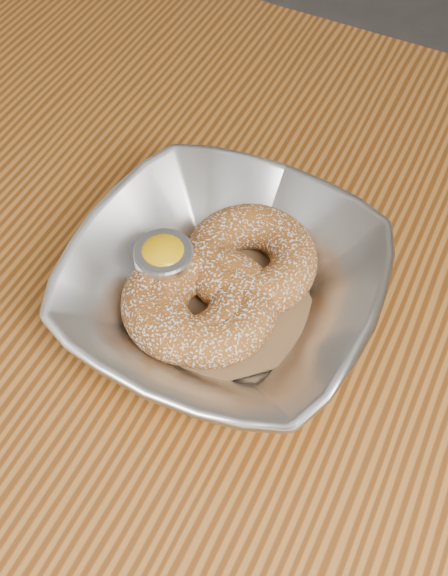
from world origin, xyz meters
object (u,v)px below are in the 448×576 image
at_px(table, 250,340).
at_px(serving_bowl, 224,287).
at_px(ramekin, 165,266).
at_px(donut_front, 209,305).
at_px(donut_extra, 189,303).
at_px(donut_back, 251,259).

xyz_separation_m(table, serving_bowl, (-0.01, -0.03, 0.13)).
bearing_deg(ramekin, donut_front, -17.11).
xyz_separation_m(serving_bowl, donut_extra, (-0.02, -0.03, -0.00)).
height_order(serving_bowl, donut_extra, serving_bowl).
height_order(serving_bowl, ramekin, same).
bearing_deg(donut_front, table, 74.57).
height_order(donut_front, ramekin, ramekin).
xyz_separation_m(table, donut_back, (-0.00, 0.00, 0.13)).
height_order(table, donut_front, donut_front).
relative_size(donut_extra, ramekin, 2.02).
height_order(table, serving_bowl, serving_bowl).
bearing_deg(serving_bowl, table, 71.53).
xyz_separation_m(donut_back, donut_extra, (-0.03, -0.06, -0.00)).
distance_m(table, serving_bowl, 0.13).
bearing_deg(donut_extra, donut_front, 17.75).
distance_m(donut_front, donut_extra, 0.02).
height_order(donut_back, ramekin, ramekin).
height_order(donut_back, donut_extra, same).
xyz_separation_m(serving_bowl, ramekin, (-0.05, -0.01, 0.01)).
bearing_deg(donut_extra, ramekin, 149.15).
bearing_deg(serving_bowl, ramekin, -173.71).
relative_size(serving_bowl, donut_back, 2.22).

